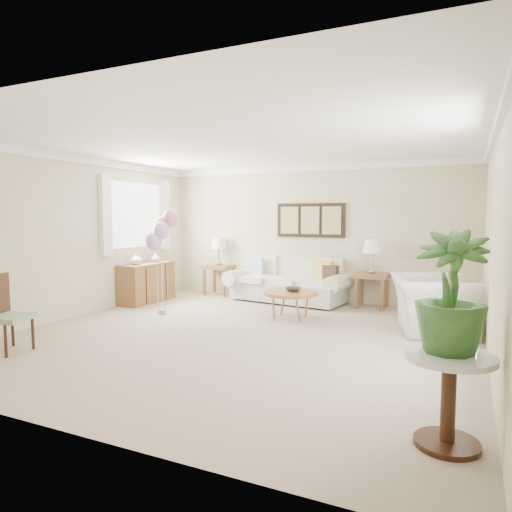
# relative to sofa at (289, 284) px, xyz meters

# --- Properties ---
(ground_plane) EXTENTS (6.00, 6.00, 0.00)m
(ground_plane) POSITION_rel_sofa_xyz_m (0.33, -2.68, -0.34)
(ground_plane) COLOR tan
(room_shell) EXTENTS (6.04, 6.04, 2.60)m
(room_shell) POSITION_rel_sofa_xyz_m (0.22, -2.59, 1.29)
(room_shell) COLOR beige
(room_shell) RESTS_ON ground
(wall_art_triptych) EXTENTS (1.35, 0.06, 0.65)m
(wall_art_triptych) POSITION_rel_sofa_xyz_m (0.33, 0.28, 1.21)
(wall_art_triptych) COLOR black
(wall_art_triptych) RESTS_ON ground
(sofa) EXTENTS (2.42, 1.13, 0.86)m
(sofa) POSITION_rel_sofa_xyz_m (0.00, 0.00, 0.00)
(sofa) COLOR silver
(sofa) RESTS_ON ground
(end_table_left) EXTENTS (0.57, 0.52, 0.62)m
(end_table_left) POSITION_rel_sofa_xyz_m (-1.60, 0.11, 0.19)
(end_table_left) COLOR brown
(end_table_left) RESTS_ON ground
(end_table_right) EXTENTS (0.57, 0.52, 0.62)m
(end_table_right) POSITION_rel_sofa_xyz_m (1.55, 0.06, 0.18)
(end_table_right) COLOR brown
(end_table_right) RESTS_ON ground
(lamp_left) EXTENTS (0.32, 0.32, 0.57)m
(lamp_left) POSITION_rel_sofa_xyz_m (-1.60, 0.11, 0.72)
(lamp_left) COLOR gray
(lamp_left) RESTS_ON end_table_left
(lamp_right) EXTENTS (0.34, 0.34, 0.60)m
(lamp_right) POSITION_rel_sofa_xyz_m (1.55, 0.06, 0.74)
(lamp_right) COLOR gray
(lamp_right) RESTS_ON end_table_right
(coffee_table) EXTENTS (0.86, 0.86, 0.44)m
(coffee_table) POSITION_rel_sofa_xyz_m (0.55, -1.37, 0.06)
(coffee_table) COLOR #A57440
(coffee_table) RESTS_ON ground
(decor_bowl) EXTENTS (0.31, 0.31, 0.06)m
(decor_bowl) POSITION_rel_sofa_xyz_m (0.58, -1.34, 0.13)
(decor_bowl) COLOR #2D231D
(decor_bowl) RESTS_ON coffee_table
(armchair) EXTENTS (1.31, 1.42, 0.78)m
(armchair) POSITION_rel_sofa_xyz_m (2.64, -1.28, 0.05)
(armchair) COLOR silver
(armchair) RESTS_ON ground
(side_table) EXTENTS (0.62, 0.62, 0.67)m
(side_table) POSITION_rel_sofa_xyz_m (2.99, -4.69, 0.17)
(side_table) COLOR silver
(side_table) RESTS_ON ground
(potted_plant) EXTENTS (0.49, 0.49, 0.87)m
(potted_plant) POSITION_rel_sofa_xyz_m (2.98, -4.65, 0.77)
(potted_plant) COLOR #234A1C
(potted_plant) RESTS_ON side_table
(accent_chair) EXTENTS (0.56, 0.56, 0.93)m
(accent_chair) POSITION_rel_sofa_xyz_m (-1.97, -4.46, 0.15)
(accent_chair) COLOR gray
(accent_chair) RESTS_ON ground
(credenza) EXTENTS (0.46, 1.20, 0.74)m
(credenza) POSITION_rel_sofa_xyz_m (-2.43, -1.18, 0.03)
(credenza) COLOR brown
(credenza) RESTS_ON ground
(vase_white) EXTENTS (0.25, 0.25, 0.21)m
(vase_white) POSITION_rel_sofa_xyz_m (-2.41, -1.50, 0.51)
(vase_white) COLOR silver
(vase_white) RESTS_ON credenza
(vase_sage) EXTENTS (0.17, 0.17, 0.18)m
(vase_sage) POSITION_rel_sofa_xyz_m (-2.41, -0.93, 0.49)
(vase_sage) COLOR #BABBB9
(vase_sage) RESTS_ON credenza
(balloon_cluster) EXTENTS (0.51, 0.51, 1.75)m
(balloon_cluster) POSITION_rel_sofa_xyz_m (-1.49, -1.99, 1.05)
(balloon_cluster) COLOR gray
(balloon_cluster) RESTS_ON ground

